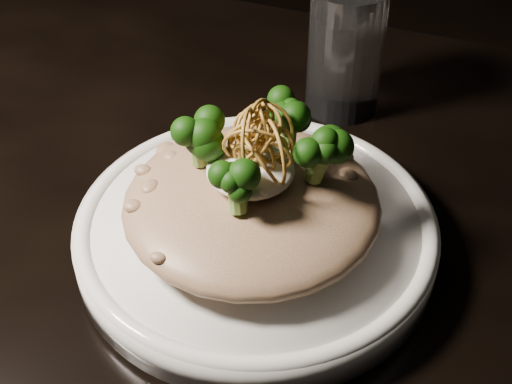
% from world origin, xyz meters
% --- Properties ---
extents(table, '(1.10, 0.80, 0.75)m').
position_xyz_m(table, '(0.00, 0.00, 0.67)').
color(table, black).
rests_on(table, ground).
extents(plate, '(0.27, 0.27, 0.03)m').
position_xyz_m(plate, '(0.10, 0.02, 0.76)').
color(plate, white).
rests_on(plate, table).
extents(risotto, '(0.19, 0.19, 0.04)m').
position_xyz_m(risotto, '(0.10, 0.01, 0.80)').
color(risotto, brown).
rests_on(risotto, plate).
extents(broccoli, '(0.13, 0.13, 0.05)m').
position_xyz_m(broccoli, '(0.10, 0.02, 0.84)').
color(broccoli, black).
rests_on(broccoli, risotto).
extents(cheese, '(0.06, 0.06, 0.02)m').
position_xyz_m(cheese, '(0.09, 0.01, 0.83)').
color(cheese, white).
rests_on(cheese, risotto).
extents(shallots, '(0.06, 0.06, 0.04)m').
position_xyz_m(shallots, '(0.10, 0.02, 0.85)').
color(shallots, brown).
rests_on(shallots, cheese).
extents(drinking_glass, '(0.08, 0.08, 0.12)m').
position_xyz_m(drinking_glass, '(0.10, 0.23, 0.81)').
color(drinking_glass, silver).
rests_on(drinking_glass, table).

